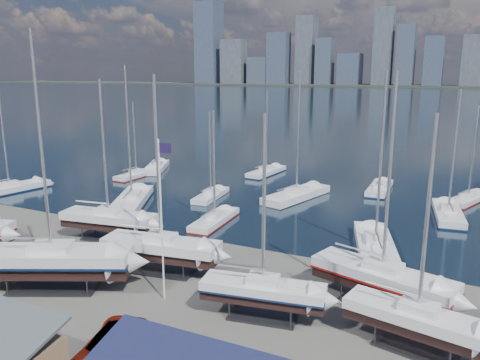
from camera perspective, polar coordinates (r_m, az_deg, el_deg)
The scene contains 24 objects.
ground at distance 38.51m, azimuth -13.38°, elevation -11.47°, with size 1400.00×1400.00×0.00m, color #605E59.
water at distance 338.10m, azimuth 22.02°, elevation 9.28°, with size 1400.00×600.00×0.40m, color #1A2E3D.
far_shore at distance 597.58m, azimuth 23.82°, elevation 10.42°, with size 1400.00×80.00×2.20m, color #2D332D.
skyline at distance 591.98m, azimuth 23.36°, elevation 14.14°, with size 639.14×43.80×107.69m.
sailboat_cradle_2 at distance 46.52m, azimuth -15.73°, elevation -4.64°, with size 9.55×3.87×15.21m.
sailboat_cradle_3 at distance 37.53m, azimuth -21.91°, elevation -9.10°, with size 11.90×7.89×18.58m.
sailboat_cradle_4 at distance 38.26m, azimuth -9.62°, elevation -8.13°, with size 9.82×3.98×15.60m.
sailboat_cradle_5 at distance 31.08m, azimuth 2.81°, elevation -13.33°, with size 8.38×3.54×13.34m.
sailboat_cradle_6 at distance 33.83m, azimuth 16.93°, elevation -11.40°, with size 10.18×5.43×15.85m.
sailboat_cradle_7 at distance 29.55m, azimuth 20.84°, elevation -15.64°, with size 8.55×3.93×13.67m.
sailboat_moored_0 at distance 69.97m, azimuth -26.27°, elevation -1.14°, with size 4.98×10.99×15.87m.
sailboat_moored_1 at distance 73.68m, azimuth -12.51°, elevation 0.55°, with size 2.64×8.18×12.09m.
sailboat_moored_2 at distance 78.27m, azimuth -10.16°, elevation 1.38°, with size 6.63×10.11×14.88m.
sailboat_moored_3 at distance 58.52m, azimuth -13.03°, elevation -2.66°, with size 8.02×11.87×17.38m.
sailboat_moored_4 at distance 59.96m, azimuth -3.58°, elevation -1.95°, with size 2.96×7.87×11.60m.
sailboat_moored_5 at distance 74.00m, azimuth 3.22°, elevation 0.89°, with size 3.51×9.34×13.63m.
sailboat_moored_6 at distance 50.07m, azimuth -3.11°, elevation -4.98°, with size 2.86×8.51×12.53m.
sailboat_moored_7 at distance 59.95m, azimuth 6.90°, elevation -2.03°, with size 5.99×11.59×16.85m.
sailboat_moored_8 at distance 66.05m, azimuth 16.64°, elevation -1.10°, with size 2.70×9.06×13.47m.
sailboat_moored_9 at distance 44.10m, azimuth 16.13°, elevation -7.99°, with size 5.93×11.46×16.66m.
sailboat_moored_10 at distance 56.89m, azimuth 24.01°, elevation -3.91°, with size 4.05×10.12×14.72m.
sailboat_moored_11 at distance 64.63m, azimuth 26.06°, elevation -2.19°, with size 5.22×8.65×12.51m.
car_c at distance 28.56m, azimuth -15.57°, elevation -18.95°, with size 2.69×5.84×1.62m, color gray.
flagpole at distance 32.15m, azimuth -9.49°, elevation -3.72°, with size 1.01×0.12×11.46m.
Camera 1 is at (22.59, -36.97, 15.65)m, focal length 35.00 mm.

